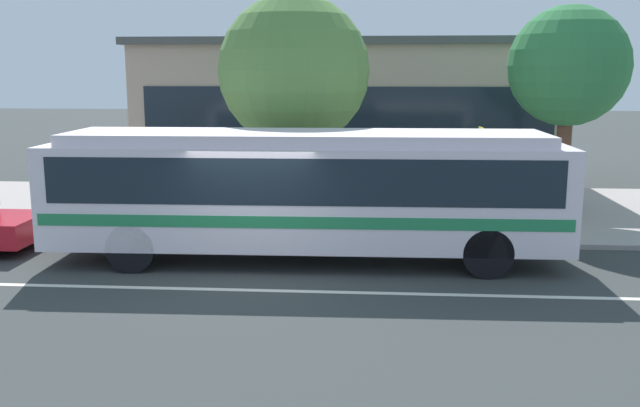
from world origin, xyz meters
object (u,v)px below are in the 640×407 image
object	(u,v)px
transit_bus	(306,187)
bus_stop_sign	(479,168)
pedestrian_waiting_near_sign	(144,185)
street_tree_near_stop	(294,71)
street_tree_mid_block	(569,67)

from	to	relation	value
transit_bus	bus_stop_sign	bearing A→B (deg)	25.39
transit_bus	pedestrian_waiting_near_sign	xyz separation A→B (m)	(-4.50, 2.88, -0.50)
bus_stop_sign	street_tree_near_stop	world-z (taller)	street_tree_near_stop
transit_bus	pedestrian_waiting_near_sign	size ratio (longest dim) A/B	6.37
transit_bus	pedestrian_waiting_near_sign	distance (m)	5.36
transit_bus	pedestrian_waiting_near_sign	world-z (taller)	transit_bus
street_tree_near_stop	street_tree_mid_block	bearing A→B (deg)	9.26
bus_stop_sign	street_tree_near_stop	size ratio (longest dim) A/B	0.45
bus_stop_sign	street_tree_near_stop	xyz separation A→B (m)	(-4.53, 1.64, 2.23)
pedestrian_waiting_near_sign	street_tree_near_stop	distance (m)	4.87
transit_bus	street_tree_near_stop	size ratio (longest dim) A/B	1.86
pedestrian_waiting_near_sign	bus_stop_sign	distance (m)	8.49
bus_stop_sign	street_tree_mid_block	size ratio (longest dim) A/B	0.47
pedestrian_waiting_near_sign	street_tree_near_stop	xyz separation A→B (m)	(3.86, 0.61, 2.91)
pedestrian_waiting_near_sign	street_tree_mid_block	size ratio (longest dim) A/B	0.30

